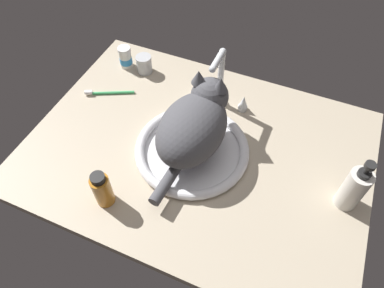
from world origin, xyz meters
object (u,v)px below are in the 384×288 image
object	(u,v)px
cat	(195,123)
amber_bottle	(102,189)
metal_jar	(144,64)
toothbrush	(108,93)
sink_basin	(192,149)
soap_pump_bottle	(354,189)
pill_bottle	(126,58)
faucet	(219,85)

from	to	relation	value
cat	amber_bottle	xyz separation A→B (cm)	(-15.55, -26.70, -5.69)
metal_jar	toothbrush	xyz separation A→B (cm)	(-6.16, -15.74, -2.70)
sink_basin	toothbrush	xyz separation A→B (cm)	(-36.92, 11.68, -0.67)
soap_pump_bottle	metal_jar	distance (cm)	80.91
sink_basin	pill_bottle	size ratio (longest dim) A/B	4.23
faucet	soap_pump_bottle	distance (cm)	50.39
amber_bottle	toothbrush	world-z (taller)	amber_bottle
sink_basin	soap_pump_bottle	xyz separation A→B (cm)	(45.54, 0.80, 6.06)
cat	sink_basin	bearing A→B (deg)	-93.94
faucet	soap_pump_bottle	xyz separation A→B (cm)	(45.54, -21.53, -1.39)
pill_bottle	metal_jar	bearing A→B (deg)	0.15
soap_pump_bottle	metal_jar	xyz separation A→B (cm)	(-76.30, 26.62, -4.03)
sink_basin	soap_pump_bottle	world-z (taller)	soap_pump_bottle
cat	pill_bottle	bearing A→B (deg)	146.77
amber_bottle	metal_jar	xyz separation A→B (cm)	(-15.36, 52.02, -2.44)
soap_pump_bottle	sink_basin	bearing A→B (deg)	-178.99
faucet	soap_pump_bottle	bearing A→B (deg)	-25.30
amber_bottle	soap_pump_bottle	bearing A→B (deg)	22.63
pill_bottle	amber_bottle	bearing A→B (deg)	-66.06
cat	pill_bottle	xyz separation A→B (cm)	(-38.63, 25.31, -7.62)
cat	metal_jar	xyz separation A→B (cm)	(-30.91, 25.33, -8.13)
amber_bottle	soap_pump_bottle	distance (cm)	66.04
faucet	pill_bottle	size ratio (longest dim) A/B	2.71
pill_bottle	amber_bottle	xyz separation A→B (cm)	(23.09, -52.00, 1.93)
faucet	soap_pump_bottle	world-z (taller)	faucet
cat	pill_bottle	distance (cm)	46.81
amber_bottle	cat	bearing A→B (deg)	59.79
sink_basin	metal_jar	size ratio (longest dim) A/B	5.28
pill_bottle	faucet	bearing A→B (deg)	-7.51
pill_bottle	cat	bearing A→B (deg)	-33.23
soap_pump_bottle	toothbrush	distance (cm)	83.45
sink_basin	metal_jar	world-z (taller)	metal_jar
amber_bottle	toothbrush	distance (cm)	42.50
sink_basin	amber_bottle	distance (cm)	29.37
faucet	cat	bearing A→B (deg)	-89.59
soap_pump_bottle	toothbrush	bearing A→B (deg)	172.48
sink_basin	soap_pump_bottle	bearing A→B (deg)	1.01
soap_pump_bottle	toothbrush	world-z (taller)	soap_pump_bottle
pill_bottle	toothbrush	bearing A→B (deg)	-84.31
sink_basin	amber_bottle	size ratio (longest dim) A/B	2.85
sink_basin	faucet	distance (cm)	23.54
faucet	amber_bottle	bearing A→B (deg)	-108.17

